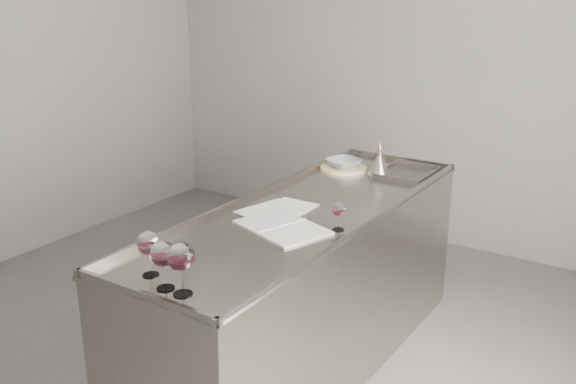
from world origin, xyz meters
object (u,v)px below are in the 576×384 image
Objects in this scene: wine_glass_right at (181,258)px; wine_glass_small at (339,210)px; counter at (306,290)px; wine_glass_middle at (164,255)px; notebook at (282,227)px; ceramic_bowl at (343,163)px; wine_glass_left at (149,244)px; wine_funnel at (379,164)px.

wine_glass_right is 1.51× the size of wine_glass_small.
wine_glass_middle is at bearing -89.23° from counter.
wine_glass_middle reaches higher than notebook.
wine_glass_right is 1.90m from ceramic_bowl.
wine_funnel is at bearing 85.57° from wine_glass_left.
ceramic_bowl is (-0.49, 0.95, -0.06)m from wine_glass_small.
counter is at bearing 95.52° from wine_glass_right.
ceramic_bowl is at bearing 96.94° from wine_glass_middle.
wine_glass_left is at bearing -114.38° from wine_glass_small.
wine_glass_right is 0.81m from notebook.
wine_glass_middle is 1.43× the size of wine_glass_small.
ceramic_bowl is (-0.23, 1.87, -0.10)m from wine_glass_middle.
wine_glass_middle is at bearing -22.18° from wine_glass_left.
wine_glass_left is 0.94× the size of ceramic_bowl.
wine_glass_left is 0.15m from wine_glass_middle.
wine_glass_left is (-0.12, -1.03, 0.61)m from counter.
counter is at bearing 115.93° from notebook.
wine_glass_right reaches higher than wine_glass_left.
wine_glass_middle is at bearing -72.52° from notebook.
wine_glass_right is at bearing -100.41° from wine_glass_small.
wine_glass_middle is 0.09m from wine_glass_right.
wine_glass_left is 0.94× the size of wine_funnel.
notebook is at bearing 78.07° from wine_glass_left.
wine_funnel reaches higher than wine_glass_small.
wine_glass_small is at bearing 48.46° from notebook.
counter is 0.97m from ceramic_bowl.
wine_glass_left is at bearing 166.26° from wine_glass_right.
notebook is (0.04, -0.29, 0.47)m from counter.
wine_glass_small is 1.01m from wine_funnel.
wine_glass_small reaches higher than ceramic_bowl.
wine_glass_middle reaches higher than counter.
wine_glass_right reaches higher than ceramic_bowl.
wine_funnel is at bearing 92.46° from wine_glass_right.
ceramic_bowl is 0.24m from wine_funnel.
wine_glass_small is at bearing -62.70° from ceramic_bowl.
wine_glass_middle is at bearing -90.25° from wine_funnel.
ceramic_bowl is (-0.09, 1.82, -0.09)m from wine_glass_left.
wine_funnel is (-0.08, 1.90, -0.09)m from wine_glass_right.
notebook is 1.11m from ceramic_bowl.
wine_glass_left is 0.23m from wine_glass_right.
wine_funnel is (0.14, 1.85, -0.07)m from wine_glass_left.
wine_glass_right is (0.22, -0.05, 0.01)m from wine_glass_left.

